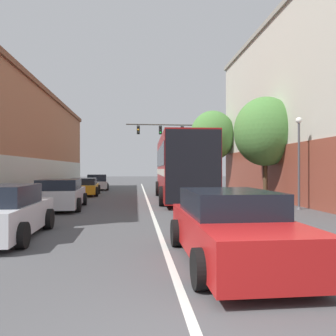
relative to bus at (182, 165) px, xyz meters
name	(u,v)px	position (x,y,z in m)	size (l,w,h in m)	color
lane_center_line	(148,201)	(-2.04, -0.61, -2.07)	(0.14, 44.00, 0.01)	silver
building_right_storefront	(326,108)	(9.08, -0.08, 3.63)	(7.61, 19.89, 11.18)	#B7B2A3
bus	(182,165)	(0.00, 0.00, 0.00)	(3.18, 10.29, 3.70)	maroon
hatchback_foreground	(231,227)	(-0.80, -12.97, -1.39)	(2.13, 4.60, 1.41)	red
parked_car_left_near	(84,187)	(-6.39, 4.21, -1.47)	(2.28, 4.38, 1.22)	orange
parked_car_left_mid	(97,183)	(-6.23, 10.50, -1.43)	(2.35, 4.12, 1.37)	silver
parked_car_left_far	(0,213)	(-6.32, -10.34, -1.39)	(2.18, 4.10, 1.43)	silver
parked_car_left_distant	(60,195)	(-6.23, -3.78, -1.40)	(2.33, 4.56, 1.38)	silver
traffic_signal_gantry	(179,139)	(1.38, 11.37, 2.65)	(7.66, 0.36, 6.35)	#514C47
street_lamp	(299,160)	(4.75, -5.04, 0.22)	(0.28, 0.28, 4.24)	#47474C
street_tree_near	(265,132)	(4.79, -1.00, 1.97)	(3.66, 3.29, 6.07)	#4C3823
street_tree_far	(213,136)	(3.95, 8.60, 2.71)	(3.92, 3.53, 6.95)	brown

